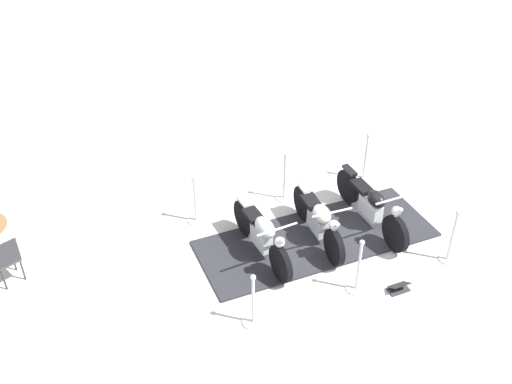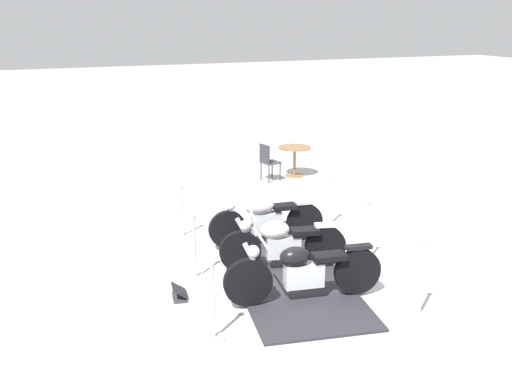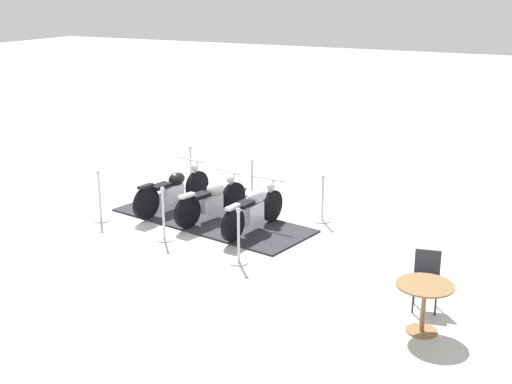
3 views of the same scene
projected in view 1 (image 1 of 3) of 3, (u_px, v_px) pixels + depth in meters
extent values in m
plane|color=silver|center=(316.00, 239.00, 11.18)|extent=(80.00, 80.00, 0.00)
cube|color=#28282D|center=(316.00, 238.00, 11.17)|extent=(2.44, 4.70, 0.04)
cylinder|color=black|center=(281.00, 264.00, 10.07)|extent=(0.68, 0.18, 0.68)
cylinder|color=black|center=(244.00, 217.00, 11.12)|extent=(0.68, 0.18, 0.68)
cube|color=silver|center=(261.00, 237.00, 10.57)|extent=(0.55, 0.24, 0.39)
ellipsoid|color=#B7BAC1|center=(265.00, 227.00, 10.29)|extent=(0.56, 0.35, 0.29)
cube|color=black|center=(253.00, 215.00, 10.65)|extent=(0.44, 0.31, 0.08)
cube|color=#B7BAC1|center=(243.00, 201.00, 10.91)|extent=(0.38, 0.16, 0.06)
cylinder|color=silver|center=(279.00, 248.00, 9.96)|extent=(0.30, 0.10, 0.58)
cylinder|color=silver|center=(277.00, 229.00, 9.82)|extent=(0.12, 0.76, 0.04)
sphere|color=silver|center=(280.00, 242.00, 9.86)|extent=(0.18, 0.18, 0.18)
cylinder|color=black|center=(334.00, 247.00, 10.42)|extent=(0.68, 0.26, 0.67)
cylinder|color=black|center=(303.00, 203.00, 11.50)|extent=(0.68, 0.26, 0.67)
cube|color=silver|center=(318.00, 223.00, 10.95)|extent=(0.58, 0.32, 0.35)
ellipsoid|color=silver|center=(322.00, 214.00, 10.67)|extent=(0.52, 0.40, 0.30)
cube|color=black|center=(311.00, 201.00, 11.07)|extent=(0.50, 0.37, 0.08)
cube|color=silver|center=(303.00, 187.00, 11.29)|extent=(0.39, 0.21, 0.06)
cylinder|color=silver|center=(333.00, 231.00, 10.33)|extent=(0.35, 0.15, 0.56)
cylinder|color=silver|center=(332.00, 213.00, 10.20)|extent=(0.21, 0.74, 0.04)
sphere|color=silver|center=(334.00, 225.00, 10.24)|extent=(0.18, 0.18, 0.18)
cylinder|color=black|center=(395.00, 234.00, 10.70)|extent=(0.71, 0.22, 0.70)
cylinder|color=black|center=(348.00, 186.00, 11.93)|extent=(0.71, 0.22, 0.70)
cube|color=silver|center=(370.00, 208.00, 11.30)|extent=(0.59, 0.28, 0.36)
ellipsoid|color=black|center=(376.00, 199.00, 11.02)|extent=(0.48, 0.36, 0.29)
cube|color=black|center=(362.00, 187.00, 11.43)|extent=(0.51, 0.33, 0.08)
cube|color=black|center=(350.00, 170.00, 11.71)|extent=(0.40, 0.19, 0.06)
cylinder|color=silver|center=(395.00, 218.00, 10.59)|extent=(0.33, 0.12, 0.60)
cylinder|color=silver|center=(395.00, 199.00, 10.45)|extent=(0.16, 0.78, 0.04)
sphere|color=silver|center=(396.00, 211.00, 10.49)|extent=(0.18, 0.18, 0.18)
cylinder|color=silver|center=(197.00, 220.00, 11.64)|extent=(0.35, 0.35, 0.03)
cylinder|color=silver|center=(195.00, 200.00, 11.35)|extent=(0.05, 0.05, 0.95)
sphere|color=silver|center=(193.00, 178.00, 11.06)|extent=(0.09, 0.09, 0.09)
cylinder|color=silver|center=(363.00, 178.00, 12.86)|extent=(0.35, 0.35, 0.03)
cylinder|color=silver|center=(366.00, 157.00, 12.55)|extent=(0.05, 0.05, 1.02)
sphere|color=silver|center=(368.00, 135.00, 12.24)|extent=(0.09, 0.09, 0.09)
cylinder|color=silver|center=(284.00, 198.00, 12.25)|extent=(0.34, 0.34, 0.03)
cylinder|color=silver|center=(285.00, 177.00, 11.95)|extent=(0.05, 0.05, 1.01)
sphere|color=silver|center=(285.00, 154.00, 11.64)|extent=(0.09, 0.09, 0.09)
cylinder|color=silver|center=(447.00, 259.00, 10.70)|extent=(0.30, 0.30, 0.03)
cylinder|color=silver|center=(452.00, 237.00, 10.40)|extent=(0.05, 0.05, 1.01)
sphere|color=silver|center=(458.00, 213.00, 10.09)|extent=(0.09, 0.09, 0.09)
cylinder|color=silver|center=(356.00, 288.00, 10.09)|extent=(0.36, 0.36, 0.03)
cylinder|color=silver|center=(359.00, 267.00, 9.80)|extent=(0.05, 0.05, 0.98)
sphere|color=silver|center=(362.00, 242.00, 9.50)|extent=(0.09, 0.09, 0.09)
cylinder|color=silver|center=(253.00, 322.00, 9.48)|extent=(0.36, 0.36, 0.03)
cylinder|color=silver|center=(253.00, 301.00, 9.21)|extent=(0.05, 0.05, 0.93)
sphere|color=silver|center=(253.00, 277.00, 8.92)|extent=(0.09, 0.09, 0.09)
cube|color=#333338|center=(398.00, 290.00, 10.07)|extent=(0.26, 0.40, 0.02)
cube|color=black|center=(399.00, 285.00, 10.00)|extent=(0.27, 0.37, 0.15)
cylinder|color=#2D2D33|center=(14.00, 260.00, 10.36)|extent=(0.03, 0.03, 0.44)
cylinder|color=#2D2D33|center=(4.00, 280.00, 9.97)|extent=(0.03, 0.03, 0.44)
cylinder|color=#2D2D33|center=(23.00, 270.00, 10.16)|extent=(0.03, 0.03, 0.44)
cube|color=#3F3F47|center=(5.00, 259.00, 10.03)|extent=(0.47, 0.47, 0.04)
cube|color=#2D2D33|center=(7.00, 254.00, 9.78)|extent=(0.11, 0.40, 0.45)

